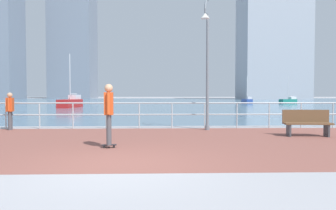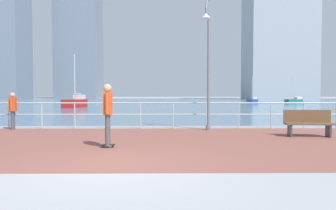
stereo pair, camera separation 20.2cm
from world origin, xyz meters
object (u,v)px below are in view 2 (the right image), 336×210
object	(u,v)px
sailboat_blue	(252,101)
skateboarder	(108,109)
bystander	(13,108)
sailboat_gray	(75,102)
lamppost	(208,57)
park_bench	(308,123)
sailboat_ivory	(294,101)

from	to	relation	value
sailboat_blue	skateboarder	bearing A→B (deg)	-111.25
bystander	sailboat_gray	bearing A→B (deg)	99.71
skateboarder	bystander	xyz separation A→B (m)	(-4.73, 4.27, -0.16)
lamppost	park_bench	bearing A→B (deg)	-28.99
sailboat_ivory	skateboarder	bearing A→B (deg)	-119.26
sailboat_gray	bystander	bearing A→B (deg)	-80.29
sailboat_ivory	sailboat_blue	bearing A→B (deg)	173.43
lamppost	park_bench	size ratio (longest dim) A/B	3.24
skateboarder	park_bench	distance (m)	6.86
bystander	lamppost	bearing A→B (deg)	-2.89
bystander	sailboat_gray	size ratio (longest dim) A/B	0.26
sailboat_blue	sailboat_ivory	distance (m)	6.52
lamppost	sailboat_ivory	distance (m)	40.40
bystander	sailboat_ivory	size ratio (longest dim) A/B	0.36
lamppost	sailboat_gray	distance (m)	24.28
park_bench	sailboat_blue	size ratio (longest dim) A/B	0.38
lamppost	sailboat_blue	world-z (taller)	lamppost
lamppost	park_bench	distance (m)	4.43
skateboarder	park_bench	size ratio (longest dim) A/B	1.07
park_bench	sailboat_blue	xyz separation A→B (m)	(9.14, 38.18, -0.07)
lamppost	sailboat_blue	bearing A→B (deg)	71.22
skateboarder	bystander	bearing A→B (deg)	137.91
park_bench	sailboat_blue	world-z (taller)	sailboat_blue
sailboat_blue	bystander	bearing A→B (deg)	-119.53
park_bench	bystander	bearing A→B (deg)	168.96
skateboarder	sailboat_blue	bearing A→B (deg)	68.75
sailboat_gray	sailboat_ivory	distance (m)	33.68
bystander	sailboat_ivory	world-z (taller)	sailboat_ivory
bystander	sailboat_ivory	distance (m)	44.32
park_bench	sailboat_ivory	xyz separation A→B (m)	(15.62, 37.44, -0.07)
park_bench	sailboat_ivory	distance (m)	40.56
bystander	sailboat_gray	world-z (taller)	sailboat_gray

